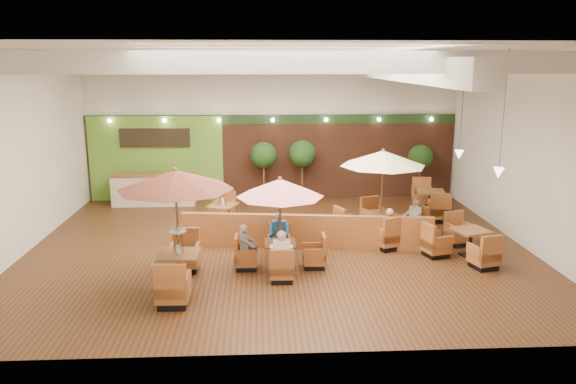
{
  "coord_description": "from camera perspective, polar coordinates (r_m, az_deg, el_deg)",
  "views": [
    {
      "loc": [
        -0.51,
        -15.24,
        5.16
      ],
      "look_at": [
        0.3,
        0.5,
        1.5
      ],
      "focal_mm": 35.0,
      "sensor_mm": 36.0,
      "label": 1
    }
  ],
  "objects": [
    {
      "name": "table_0",
      "position": [
        12.96,
        -11.3,
        -0.56
      ],
      "size": [
        2.65,
        2.79,
        2.86
      ],
      "rotation": [
        0.0,
        0.0,
        -0.01
      ],
      "color": "brown",
      "rests_on": "ground"
    },
    {
      "name": "diner_1",
      "position": [
        15.1,
        -0.92,
        -3.91
      ],
      "size": [
        0.38,
        0.31,
        0.77
      ],
      "rotation": [
        0.0,
        0.0,
        3.08
      ],
      "color": "#24609E",
      "rests_on": "ground"
    },
    {
      "name": "table_1",
      "position": [
        14.02,
        -0.81,
        -1.43
      ],
      "size": [
        2.32,
        2.32,
        2.4
      ],
      "rotation": [
        0.0,
        0.0,
        -0.01
      ],
      "color": "brown",
      "rests_on": "ground"
    },
    {
      "name": "table_5",
      "position": [
        20.12,
        14.23,
        -1.04
      ],
      "size": [
        1.08,
        2.85,
        1.03
      ],
      "rotation": [
        0.0,
        0.0,
        -0.2
      ],
      "color": "brown",
      "rests_on": "ground"
    },
    {
      "name": "table_4",
      "position": [
        15.98,
        17.11,
        -5.03
      ],
      "size": [
        1.85,
        2.66,
        0.95
      ],
      "rotation": [
        0.0,
        0.0,
        0.28
      ],
      "color": "brown",
      "rests_on": "ground"
    },
    {
      "name": "diner_3",
      "position": [
        15.97,
        10.15,
        -3.22
      ],
      "size": [
        0.41,
        0.4,
        0.74
      ],
      "rotation": [
        0.0,
        0.0,
        0.49
      ],
      "color": "#24609E",
      "rests_on": "ground"
    },
    {
      "name": "diner_0",
      "position": [
        13.44,
        -0.66,
        -5.99
      ],
      "size": [
        0.42,
        0.34,
        0.83
      ],
      "rotation": [
        0.0,
        0.0,
        -0.07
      ],
      "color": "white",
      "rests_on": "ground"
    },
    {
      "name": "room",
      "position": [
        16.54,
        -0.31,
        7.77
      ],
      "size": [
        14.04,
        14.0,
        5.52
      ],
      "color": "#381E0F",
      "rests_on": "ground"
    },
    {
      "name": "table_2",
      "position": [
        16.65,
        9.55,
        1.39
      ],
      "size": [
        2.82,
        2.82,
        2.71
      ],
      "rotation": [
        0.0,
        0.0,
        0.36
      ],
      "color": "brown",
      "rests_on": "ground"
    },
    {
      "name": "booth_divider",
      "position": [
        15.85,
        1.84,
        -4.06
      ],
      "size": [
        7.07,
        1.04,
        0.98
      ],
      "primitive_type": "cube",
      "rotation": [
        0.0,
        0.0,
        -0.12
      ],
      "color": "brown",
      "rests_on": "ground"
    },
    {
      "name": "topiary_0",
      "position": [
        20.82,
        -2.5,
        3.52
      ],
      "size": [
        0.99,
        0.99,
        2.29
      ],
      "color": "black",
      "rests_on": "ground"
    },
    {
      "name": "topiary_1",
      "position": [
        20.88,
        1.46,
        3.65
      ],
      "size": [
        1.01,
        1.01,
        2.34
      ],
      "color": "black",
      "rests_on": "ground"
    },
    {
      "name": "table_3",
      "position": [
        18.11,
        -6.62,
        -1.95
      ],
      "size": [
        1.04,
        2.58,
        1.5
      ],
      "rotation": [
        0.0,
        0.0,
        -0.35
      ],
      "color": "brown",
      "rests_on": "ground"
    },
    {
      "name": "diner_2",
      "position": [
        14.27,
        -4.31,
        -5.05
      ],
      "size": [
        0.29,
        0.36,
        0.71
      ],
      "rotation": [
        0.0,
        0.0,
        4.77
      ],
      "color": "gray",
      "rests_on": "ground"
    },
    {
      "name": "service_counter",
      "position": [
        21.2,
        -13.45,
        0.25
      ],
      "size": [
        3.0,
        0.75,
        1.18
      ],
      "color": "beige",
      "rests_on": "ground"
    },
    {
      "name": "diner_4",
      "position": [
        17.14,
        12.65,
        -2.23
      ],
      "size": [
        0.35,
        0.39,
        0.72
      ],
      "rotation": [
        0.0,
        0.0,
        1.84
      ],
      "color": "white",
      "rests_on": "ground"
    },
    {
      "name": "topiary_2",
      "position": [
        21.7,
        13.29,
        3.27
      ],
      "size": [
        0.92,
        0.92,
        2.14
      ],
      "color": "black",
      "rests_on": "ground"
    }
  ]
}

